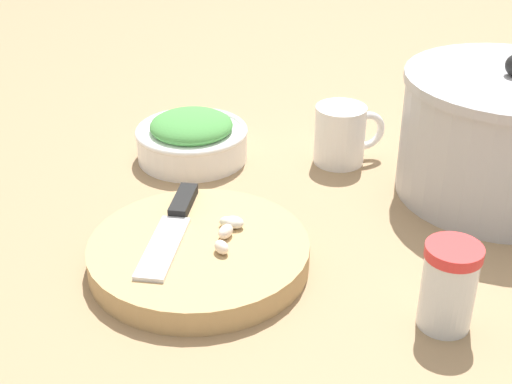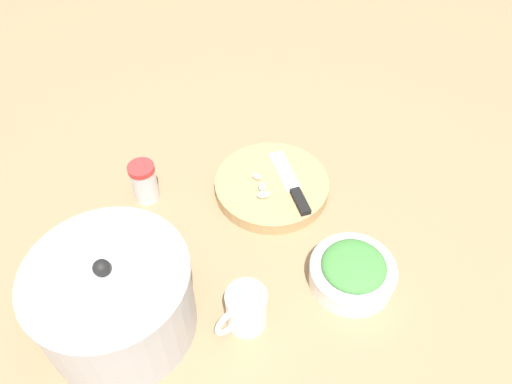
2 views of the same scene
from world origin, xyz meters
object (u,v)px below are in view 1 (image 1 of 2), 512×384
Objects in this scene: chef_knife at (173,224)px; stock_pot at (503,136)px; cutting_board at (199,254)px; coffee_mug at (342,134)px; spice_jar at (449,286)px; herb_bowl at (192,138)px; garlic_cloves at (228,231)px.

stock_pot is (0.02, 0.45, 0.05)m from chef_knife.
coffee_mug is (-0.18, 0.27, 0.03)m from cutting_board.
spice_jar is 0.38m from coffee_mug.
spice_jar is 0.88× the size of coffee_mug.
spice_jar is at bearing 47.37° from cutting_board.
stock_pot is at bearing -153.48° from chef_knife.
chef_knife is 0.45m from stock_pot.
stock_pot is (0.16, 0.16, 0.04)m from coffee_mug.
coffee_mug is (-0.37, 0.07, -0.00)m from spice_jar.
stock_pot reaches higher than spice_jar.
herb_bowl is 1.54× the size of coffee_mug.
spice_jar reaches higher than herb_bowl.
garlic_cloves is 0.68× the size of coffee_mug.
coffee_mug is at bearing 169.88° from spice_jar.
spice_jar reaches higher than cutting_board.
garlic_cloves reaches higher than chef_knife.
garlic_cloves is (0.04, 0.05, 0.00)m from chef_knife.
cutting_board is 0.43m from stock_pot.
chef_knife is at bearing -157.31° from cutting_board.
herb_bowl is at bearing -113.21° from coffee_mug.
stock_pot is (-0.22, 0.22, 0.04)m from spice_jar.
cutting_board is at bearing -14.35° from herb_bowl.
chef_knife is 0.32m from spice_jar.
spice_jar is at bearing -45.89° from stock_pot.
stock_pot reaches higher than coffee_mug.
garlic_cloves is 0.27m from herb_bowl.
cutting_board is 1.37× the size of chef_knife.
herb_bowl reaches higher than cutting_board.
garlic_cloves is at bearing 171.15° from chef_knife.
cutting_board is 0.05m from chef_knife.
coffee_mug is 0.39× the size of stock_pot.
garlic_cloves is at bearing -138.36° from spice_jar.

